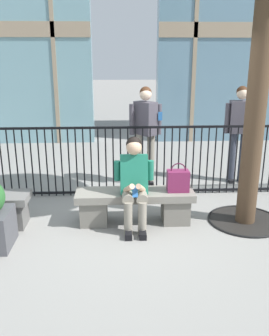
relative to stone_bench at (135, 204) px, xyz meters
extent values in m
plane|color=gray|center=(0.00, 0.00, -0.27)|extent=(60.00, 60.00, 0.00)
cube|color=gray|center=(0.00, 0.00, 0.13)|extent=(1.60, 0.44, 0.10)
cube|color=slate|center=(-0.56, 0.00, -0.10)|extent=(0.36, 0.37, 0.35)
cube|color=slate|center=(0.56, 0.00, -0.10)|extent=(0.36, 0.37, 0.35)
cylinder|color=gray|center=(-0.10, -0.18, 0.20)|extent=(0.15, 0.40, 0.15)
cylinder|color=gray|center=(-0.10, -0.38, -0.05)|extent=(0.11, 0.11, 0.45)
cube|color=black|center=(-0.10, -0.44, -0.23)|extent=(0.09, 0.22, 0.08)
cylinder|color=gray|center=(0.08, -0.18, 0.20)|extent=(0.15, 0.40, 0.15)
cylinder|color=gray|center=(0.08, -0.38, -0.05)|extent=(0.11, 0.11, 0.45)
cube|color=black|center=(0.08, -0.44, -0.23)|extent=(0.09, 0.22, 0.08)
cube|color=#1E7259|center=(-0.01, -0.04, 0.44)|extent=(0.36, 0.30, 0.55)
cylinder|color=#1E7259|center=(-0.23, -0.04, 0.49)|extent=(0.08, 0.08, 0.26)
cylinder|color=#DBAD89|center=(-0.09, -0.26, 0.32)|extent=(0.16, 0.28, 0.20)
cylinder|color=#1E7259|center=(0.21, -0.04, 0.49)|extent=(0.08, 0.08, 0.26)
cylinder|color=#DBAD89|center=(0.07, -0.26, 0.32)|extent=(0.16, 0.28, 0.20)
cube|color=#2D6BB7|center=(-0.01, -0.32, 0.30)|extent=(0.07, 0.10, 0.13)
sphere|color=#DBAD89|center=(-0.01, -0.06, 0.81)|extent=(0.20, 0.20, 0.20)
sphere|color=black|center=(-0.01, -0.03, 0.84)|extent=(0.20, 0.20, 0.20)
cube|color=#7A234C|center=(0.58, -0.01, 0.32)|extent=(0.29, 0.18, 0.29)
torus|color=#49152D|center=(0.58, -0.01, 0.47)|extent=(0.20, 0.02, 0.20)
cylinder|color=gray|center=(0.16, 1.56, 0.18)|extent=(0.13, 0.13, 0.90)
cube|color=black|center=(0.16, 1.52, -0.24)|extent=(0.09, 0.22, 0.06)
cylinder|color=gray|center=(0.36, 1.56, 0.18)|extent=(0.13, 0.13, 0.90)
cube|color=black|center=(0.36, 1.52, -0.24)|extent=(0.09, 0.22, 0.06)
cube|color=#4C4751|center=(0.26, 1.56, 0.91)|extent=(0.41, 0.43, 0.56)
cylinder|color=#4C4751|center=(0.03, 1.56, 0.89)|extent=(0.08, 0.08, 0.52)
cylinder|color=#4C4751|center=(0.50, 1.56, 0.89)|extent=(0.08, 0.08, 0.52)
sphere|color=beige|center=(0.26, 1.56, 1.31)|extent=(0.20, 0.20, 0.20)
sphere|color=#472816|center=(0.26, 1.58, 1.34)|extent=(0.20, 0.20, 0.20)
cube|color=#2D6BB7|center=(0.50, 1.46, 0.96)|extent=(0.07, 0.01, 0.14)
cylinder|color=#383D4C|center=(1.82, 1.60, 0.18)|extent=(0.13, 0.13, 0.90)
cube|color=black|center=(1.82, 1.56, -0.24)|extent=(0.09, 0.22, 0.06)
cylinder|color=#383D4C|center=(2.02, 1.60, 0.18)|extent=(0.13, 0.13, 0.90)
cube|color=black|center=(2.02, 1.56, -0.24)|extent=(0.09, 0.22, 0.06)
cube|color=#4C4751|center=(1.92, 1.60, 0.91)|extent=(0.40, 0.25, 0.56)
cylinder|color=#4C4751|center=(1.69, 1.60, 0.89)|extent=(0.08, 0.08, 0.52)
cylinder|color=#4C4751|center=(2.16, 1.60, 0.89)|extent=(0.08, 0.08, 0.52)
sphere|color=beige|center=(1.92, 1.60, 1.31)|extent=(0.20, 0.20, 0.20)
sphere|color=#472816|center=(1.92, 1.62, 1.34)|extent=(0.20, 0.20, 0.20)
cylinder|color=black|center=(-2.07, 1.05, 0.30)|extent=(0.02, 0.02, 1.14)
cylinder|color=black|center=(-1.95, 1.05, 0.30)|extent=(0.02, 0.02, 1.14)
cylinder|color=black|center=(-1.83, 1.05, 0.30)|extent=(0.02, 0.02, 1.14)
cylinder|color=black|center=(-1.71, 1.05, 0.30)|extent=(0.02, 0.02, 1.14)
cylinder|color=black|center=(-1.59, 1.05, 0.30)|extent=(0.02, 0.02, 1.14)
cylinder|color=black|center=(-1.48, 1.05, 0.30)|extent=(0.02, 0.02, 1.14)
cylinder|color=black|center=(-1.36, 1.05, 0.30)|extent=(0.02, 0.02, 1.14)
cylinder|color=black|center=(-1.24, 1.05, 0.30)|extent=(0.02, 0.02, 1.14)
cylinder|color=black|center=(-1.12, 1.05, 0.30)|extent=(0.02, 0.02, 1.14)
cylinder|color=black|center=(-1.00, 1.05, 0.30)|extent=(0.02, 0.02, 1.14)
cylinder|color=black|center=(-0.89, 1.05, 0.30)|extent=(0.02, 0.02, 1.14)
cylinder|color=black|center=(-0.77, 1.05, 0.30)|extent=(0.02, 0.02, 1.14)
cylinder|color=black|center=(-0.65, 1.05, 0.30)|extent=(0.02, 0.02, 1.14)
cylinder|color=black|center=(-0.53, 1.05, 0.30)|extent=(0.02, 0.02, 1.14)
cylinder|color=black|center=(-0.41, 1.05, 0.30)|extent=(0.02, 0.02, 1.14)
cylinder|color=black|center=(-0.30, 1.05, 0.30)|extent=(0.02, 0.02, 1.14)
cylinder|color=black|center=(-0.18, 1.05, 0.30)|extent=(0.02, 0.02, 1.14)
cylinder|color=black|center=(-0.06, 1.05, 0.30)|extent=(0.02, 0.02, 1.14)
cylinder|color=black|center=(0.06, 1.05, 0.30)|extent=(0.02, 0.02, 1.14)
cylinder|color=black|center=(0.18, 1.05, 0.30)|extent=(0.02, 0.02, 1.14)
cylinder|color=black|center=(0.30, 1.05, 0.30)|extent=(0.02, 0.02, 1.14)
cylinder|color=black|center=(0.41, 1.05, 0.30)|extent=(0.02, 0.02, 1.14)
cylinder|color=black|center=(0.53, 1.05, 0.30)|extent=(0.02, 0.02, 1.14)
cylinder|color=black|center=(0.65, 1.05, 0.30)|extent=(0.02, 0.02, 1.14)
cylinder|color=black|center=(0.77, 1.05, 0.30)|extent=(0.02, 0.02, 1.14)
cylinder|color=black|center=(0.89, 1.05, 0.30)|extent=(0.02, 0.02, 1.14)
cylinder|color=black|center=(1.00, 1.05, 0.30)|extent=(0.02, 0.02, 1.14)
cylinder|color=black|center=(1.12, 1.05, 0.30)|extent=(0.02, 0.02, 1.14)
cylinder|color=black|center=(1.24, 1.05, 0.30)|extent=(0.02, 0.02, 1.14)
cylinder|color=black|center=(1.36, 1.05, 0.30)|extent=(0.02, 0.02, 1.14)
cylinder|color=black|center=(1.48, 1.05, 0.30)|extent=(0.02, 0.02, 1.14)
cylinder|color=black|center=(1.59, 1.05, 0.30)|extent=(0.02, 0.02, 1.14)
cylinder|color=black|center=(1.71, 1.05, 0.30)|extent=(0.02, 0.02, 1.14)
cylinder|color=black|center=(1.83, 1.05, 0.30)|extent=(0.02, 0.02, 1.14)
cylinder|color=black|center=(1.95, 1.05, 0.30)|extent=(0.02, 0.02, 1.14)
cylinder|color=black|center=(2.07, 1.05, 0.30)|extent=(0.02, 0.02, 1.14)
cylinder|color=black|center=(2.19, 1.05, 0.30)|extent=(0.02, 0.02, 1.14)
cube|color=black|center=(0.00, 1.05, -0.22)|extent=(8.15, 0.04, 0.04)
cube|color=black|center=(0.00, 1.05, 0.85)|extent=(8.15, 0.04, 0.04)
cylinder|color=black|center=(1.53, -0.06, -0.27)|extent=(0.99, 0.99, 0.01)
torus|color=black|center=(1.53, -0.06, -0.26)|extent=(1.02, 1.02, 0.03)
cylinder|color=#4C3826|center=(1.53, -0.06, 1.43)|extent=(0.26, 0.26, 3.40)
cube|color=#605E5B|center=(-1.65, -0.03, -0.10)|extent=(0.36, 0.37, 0.35)
camera|label=1|loc=(-0.23, -4.59, 1.94)|focal=38.93mm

